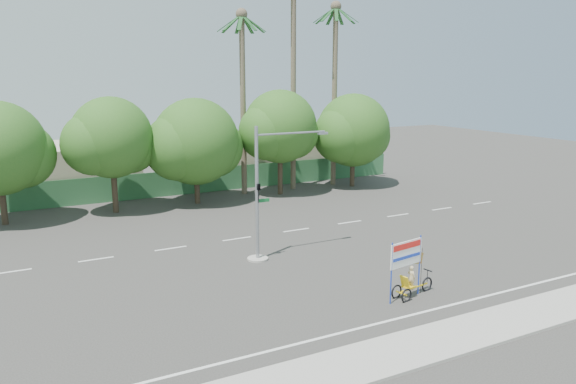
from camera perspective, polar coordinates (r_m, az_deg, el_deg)
name	(u,v)px	position (r m, az deg, el deg)	size (l,w,h in m)	color
ground	(339,275)	(27.55, 5.24, -8.44)	(120.00, 120.00, 0.00)	#33302D
sidewalk_near	(451,337)	(22.15, 16.20, -14.01)	(50.00, 2.40, 0.12)	gray
fence	(195,181)	(46.15, -9.44, 1.09)	(38.00, 0.08, 2.00)	#336B3D
building_left	(56,170)	(48.34, -22.53, 2.03)	(12.00, 8.00, 4.00)	#C2B79A
building_right	(260,157)	(53.07, -2.82, 3.53)	(14.00, 8.00, 3.60)	#C2B79A
tree_left	(111,141)	(40.46, -17.56, 5.00)	(6.66, 5.60, 8.07)	#473828
tree_center	(195,144)	(42.00, -9.44, 4.82)	(7.62, 6.40, 7.85)	#473828
tree_right	(280,129)	(44.62, -0.87, 6.39)	(6.90, 5.80, 8.36)	#473828
tree_far_right	(353,133)	(48.24, 6.60, 6.02)	(7.38, 6.20, 7.94)	#473828
palm_tall	(293,62)	(46.69, 0.55, 13.06)	(3.73, 3.79, 17.45)	#70604C
palm_mid	(335,75)	(48.71, 4.78, 11.72)	(3.73, 3.79, 15.45)	#70604C
palm_short	(243,83)	(44.72, -4.63, 11.01)	(3.73, 3.79, 14.45)	#70604C
traffic_signal	(263,205)	(29.01, -2.60, -1.32)	(4.72, 1.10, 7.00)	gray
trike_billboard	(409,273)	(25.09, 12.24, -8.07)	(2.76, 0.87, 2.74)	black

